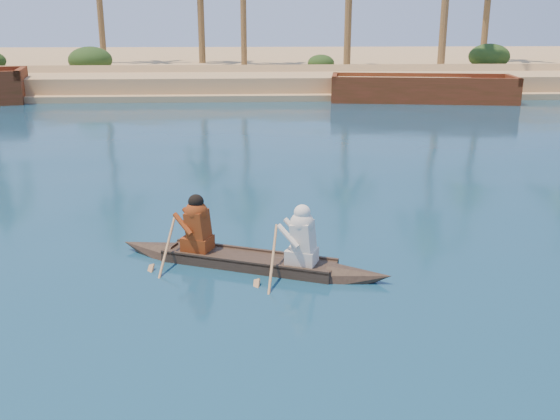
{
  "coord_description": "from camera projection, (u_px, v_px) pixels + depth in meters",
  "views": [
    {
      "loc": [
        7.78,
        -15.37,
        4.57
      ],
      "look_at": [
        8.52,
        -2.29,
        0.61
      ],
      "focal_mm": 40.0,
      "sensor_mm": 36.0,
      "label": 1
    }
  ],
  "objects": [
    {
      "name": "shrub_cluster",
      "position": [
        137.0,
        70.0,
        45.35
      ],
      "size": [
        100.0,
        6.0,
        2.4
      ],
      "primitive_type": null,
      "color": "#1E3B15",
      "rests_on": "ground"
    },
    {
      "name": "canoe",
      "position": [
        248.0,
        252.0,
        12.1
      ],
      "size": [
        5.48,
        2.83,
        1.55
      ],
      "rotation": [
        0.0,
        0.0,
        -0.39
      ],
      "color": "#3C2C21",
      "rests_on": "ground"
    },
    {
      "name": "barge_right",
      "position": [
        422.0,
        90.0,
        37.43
      ],
      "size": [
        11.19,
        5.27,
        1.79
      ],
      "rotation": [
        0.0,
        0.0,
        -0.16
      ],
      "color": "maroon",
      "rests_on": "ground"
    },
    {
      "name": "sandy_embankment",
      "position": [
        164.0,
        66.0,
        60.25
      ],
      "size": [
        150.0,
        51.0,
        1.5
      ],
      "color": "tan",
      "rests_on": "ground"
    }
  ]
}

